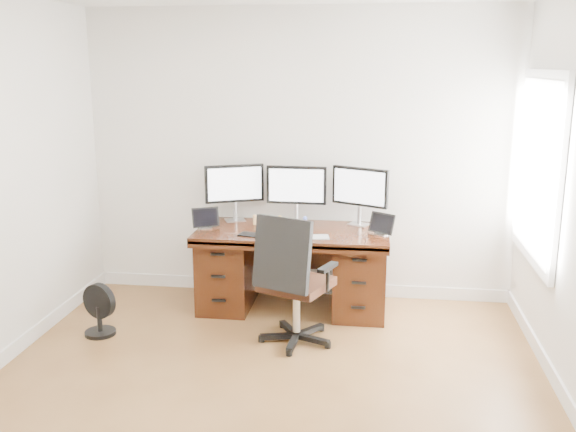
# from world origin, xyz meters

# --- Properties ---
(ground) EXTENTS (4.50, 4.50, 0.00)m
(ground) POSITION_xyz_m (0.00, 0.00, 0.00)
(ground) COLOR brown
(ground) RESTS_ON ground
(back_wall) EXTENTS (4.00, 0.10, 2.70)m
(back_wall) POSITION_xyz_m (0.00, 2.25, 1.35)
(back_wall) COLOR white
(back_wall) RESTS_ON ground
(desk) EXTENTS (1.70, 0.80, 0.75)m
(desk) POSITION_xyz_m (0.00, 1.83, 0.40)
(desk) COLOR #39180B
(desk) RESTS_ON ground
(office_chair) EXTENTS (0.74, 0.74, 1.07)m
(office_chair) POSITION_xyz_m (0.10, 1.08, 0.35)
(office_chair) COLOR black
(office_chair) RESTS_ON ground
(floor_fan) EXTENTS (0.30, 0.25, 0.44)m
(floor_fan) POSITION_xyz_m (-1.51, 1.03, 0.21)
(floor_fan) COLOR black
(floor_fan) RESTS_ON ground
(monitor_left) EXTENTS (0.52, 0.25, 0.53)m
(monitor_left) POSITION_xyz_m (-0.58, 2.07, 1.09)
(monitor_left) COLOR silver
(monitor_left) RESTS_ON desk
(monitor_center) EXTENTS (0.55, 0.14, 0.53)m
(monitor_center) POSITION_xyz_m (-0.00, 2.07, 1.09)
(monitor_center) COLOR silver
(monitor_center) RESTS_ON desk
(monitor_right) EXTENTS (0.51, 0.27, 0.53)m
(monitor_right) POSITION_xyz_m (0.58, 2.07, 1.09)
(monitor_right) COLOR silver
(monitor_right) RESTS_ON desk
(tablet_left) EXTENTS (0.25, 0.16, 0.19)m
(tablet_left) POSITION_xyz_m (-0.78, 1.75, 0.84)
(tablet_left) COLOR silver
(tablet_left) RESTS_ON desk
(tablet_right) EXTENTS (0.24, 0.19, 0.19)m
(tablet_right) POSITION_xyz_m (0.78, 1.75, 0.84)
(tablet_right) COLOR silver
(tablet_right) RESTS_ON desk
(keyboard) EXTENTS (0.29, 0.15, 0.01)m
(keyboard) POSITION_xyz_m (-0.03, 1.65, 0.76)
(keyboard) COLOR white
(keyboard) RESTS_ON desk
(trackpad) EXTENTS (0.16, 0.16, 0.01)m
(trackpad) POSITION_xyz_m (0.27, 1.58, 0.76)
(trackpad) COLOR #B9BCC1
(trackpad) RESTS_ON desk
(drawing_tablet) EXTENTS (0.24, 0.18, 0.01)m
(drawing_tablet) POSITION_xyz_m (-0.33, 1.58, 0.76)
(drawing_tablet) COLOR black
(drawing_tablet) RESTS_ON desk
(phone) EXTENTS (0.12, 0.06, 0.01)m
(phone) POSITION_xyz_m (0.02, 1.82, 0.76)
(phone) COLOR black
(phone) RESTS_ON desk
(figurine_yellow) EXTENTS (0.04, 0.04, 0.09)m
(figurine_yellow) POSITION_xyz_m (-0.37, 1.95, 0.80)
(figurine_yellow) COLOR #E1B36E
(figurine_yellow) RESTS_ON desk
(figurine_purple) EXTENTS (0.04, 0.04, 0.09)m
(figurine_purple) POSITION_xyz_m (-0.23, 1.95, 0.80)
(figurine_purple) COLOR #9C72D3
(figurine_purple) RESTS_ON desk
(figurine_orange) EXTENTS (0.04, 0.04, 0.09)m
(figurine_orange) POSITION_xyz_m (-0.14, 1.95, 0.80)
(figurine_orange) COLOR #FFCD60
(figurine_orange) RESTS_ON desk
(figurine_blue) EXTENTS (0.04, 0.04, 0.09)m
(figurine_blue) POSITION_xyz_m (0.10, 1.95, 0.80)
(figurine_blue) COLOR #526CE3
(figurine_blue) RESTS_ON desk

